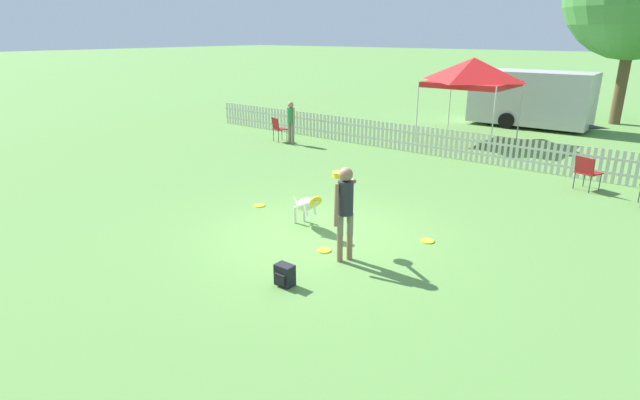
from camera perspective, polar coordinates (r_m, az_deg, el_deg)
The scene contains 13 objects.
ground_plane at distance 10.22m, azimuth -0.20°, elevation -4.16°, with size 240.00×240.00×0.00m, color #5B8C42.
handler_person at distance 8.85m, azimuth 2.83°, elevation -0.14°, with size 0.87×1.01×1.75m.
leaping_dog at distance 10.48m, azimuth -1.61°, elevation -0.53°, with size 1.20×0.71×0.87m.
frisbee_near_handler at distance 12.07m, azimuth -6.94°, elevation -0.61°, with size 0.26×0.26×0.02m.
frisbee_near_dog at distance 9.56m, azimuth 0.45°, elevation -5.77°, with size 0.26×0.26×0.02m.
frisbee_midfield at distance 10.20m, azimuth 12.17°, elevation -4.60°, with size 0.26×0.26×0.02m.
backpack_on_grass at distance 8.29m, azimuth -4.08°, elevation -8.56°, with size 0.31×0.25×0.36m.
picket_fence at distance 16.78m, azimuth 16.99°, elevation 5.81°, with size 23.38×0.04×0.95m.
folding_chair_blue_left at distance 19.16m, azimuth -4.84°, elevation 8.30°, with size 0.56×0.57×0.92m.
folding_chair_center at distance 14.78m, azimuth 28.19°, elevation 3.03°, with size 0.68×0.69×0.91m.
canopy_tent_main at distance 19.95m, azimuth 17.07°, elevation 13.80°, with size 2.94×2.94×3.09m.
spectator_standing at distance 18.66m, azimuth -3.35°, elevation 9.26°, with size 0.41×0.27×1.57m.
equipment_trailer at distance 24.04m, azimuth 22.98°, elevation 10.72°, with size 5.73×2.38×2.39m.
Camera 1 is at (5.86, -7.39, 3.95)m, focal length 28.00 mm.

